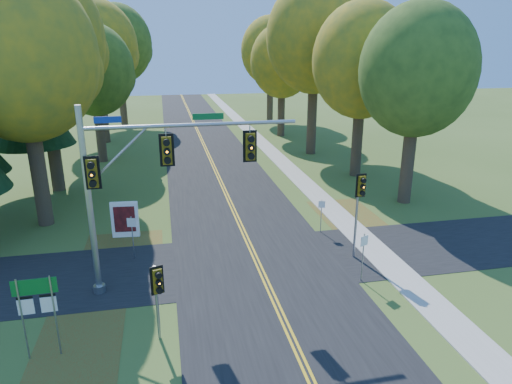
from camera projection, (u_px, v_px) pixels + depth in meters
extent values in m
plane|color=#3D541D|center=(266.00, 281.00, 20.43)|extent=(160.00, 160.00, 0.00)
cube|color=black|center=(266.00, 281.00, 20.43)|extent=(8.00, 160.00, 0.02)
cube|color=black|center=(257.00, 261.00, 22.29)|extent=(60.00, 6.00, 0.02)
cube|color=gold|center=(264.00, 281.00, 20.40)|extent=(0.10, 160.00, 0.01)
cube|color=gold|center=(268.00, 281.00, 20.44)|extent=(0.10, 160.00, 0.01)
cube|color=#9E998E|center=(393.00, 268.00, 21.61)|extent=(1.60, 160.00, 0.06)
cube|color=brown|center=(122.00, 255.00, 22.92)|extent=(4.00, 6.00, 0.00)
cube|color=brown|center=(354.00, 221.00, 27.32)|extent=(3.50, 8.00, 0.00)
cube|color=brown|center=(79.00, 343.00, 16.20)|extent=(3.00, 5.00, 0.00)
cylinder|color=#38281C|center=(38.00, 169.00, 25.91)|extent=(0.86, 0.86, 6.75)
ellipsoid|color=#B78D18|center=(21.00, 56.00, 24.00)|extent=(8.00, 8.00, 9.20)
sphere|color=#B78D18|center=(60.00, 70.00, 25.67)|extent=(4.80, 4.80, 4.80)
cylinder|color=#38281C|center=(408.00, 158.00, 29.79)|extent=(0.83, 0.83, 6.08)
ellipsoid|color=#4F7123|center=(418.00, 70.00, 28.06)|extent=(7.20, 7.20, 8.28)
sphere|color=#4F7123|center=(428.00, 80.00, 29.57)|extent=(4.32, 4.32, 4.32)
sphere|color=#4F7123|center=(406.00, 58.00, 26.93)|extent=(3.96, 3.96, 3.96)
cylinder|color=#38281C|center=(52.00, 140.00, 32.12)|extent=(0.89, 0.89, 7.42)
ellipsoid|color=#B78D18|center=(38.00, 39.00, 30.03)|extent=(8.60, 8.60, 9.89)
sphere|color=#B78D18|center=(71.00, 52.00, 31.83)|extent=(5.16, 5.16, 5.16)
sphere|color=#B78D18|center=(7.00, 24.00, 28.68)|extent=(4.73, 4.73, 4.73)
cylinder|color=#38281C|center=(357.00, 137.00, 35.97)|extent=(0.84, 0.84, 6.30)
ellipsoid|color=#B78D18|center=(363.00, 60.00, 34.17)|extent=(7.60, 7.60, 8.74)
sphere|color=#B78D18|center=(374.00, 70.00, 35.76)|extent=(4.56, 4.56, 4.56)
sphere|color=#B78D18|center=(351.00, 50.00, 32.97)|extent=(4.18, 4.18, 4.18)
cylinder|color=#38281C|center=(100.00, 130.00, 40.45)|extent=(0.81, 0.81, 5.62)
ellipsoid|color=#4F7123|center=(94.00, 70.00, 38.84)|extent=(6.80, 6.80, 7.82)
sphere|color=#4F7123|center=(112.00, 77.00, 40.26)|extent=(4.08, 4.08, 4.08)
sphere|color=#4F7123|center=(77.00, 62.00, 37.77)|extent=(3.74, 3.74, 3.74)
cylinder|color=#38281C|center=(312.00, 114.00, 43.10)|extent=(0.90, 0.90, 7.65)
ellipsoid|color=#B78D18|center=(315.00, 37.00, 40.95)|extent=(8.80, 8.80, 10.12)
sphere|color=#B78D18|center=(328.00, 47.00, 42.79)|extent=(5.28, 5.28, 5.28)
sphere|color=#B78D18|center=(302.00, 26.00, 39.57)|extent=(4.84, 4.84, 4.84)
cylinder|color=#38281C|center=(103.00, 110.00, 48.23)|extent=(0.87, 0.87, 6.98)
ellipsoid|color=#B78D18|center=(97.00, 47.00, 46.26)|extent=(8.20, 8.20, 9.43)
sphere|color=#B78D18|center=(115.00, 55.00, 47.97)|extent=(4.92, 4.92, 4.92)
sphere|color=#B78D18|center=(80.00, 38.00, 44.97)|extent=(4.51, 4.51, 4.51)
cylinder|color=#38281C|center=(281.00, 110.00, 51.83)|extent=(0.82, 0.82, 5.85)
ellipsoid|color=#B78D18|center=(282.00, 61.00, 50.16)|extent=(7.00, 7.00, 8.05)
sphere|color=#B78D18|center=(292.00, 67.00, 51.62)|extent=(4.20, 4.20, 4.20)
sphere|color=#B78D18|center=(273.00, 55.00, 49.06)|extent=(3.85, 3.85, 3.85)
cylinder|color=#38281C|center=(122.00, 97.00, 58.58)|extent=(0.88, 0.88, 7.20)
ellipsoid|color=#4F7123|center=(118.00, 44.00, 56.55)|extent=(8.40, 8.40, 9.66)
sphere|color=#4F7123|center=(133.00, 51.00, 58.30)|extent=(5.04, 5.04, 5.04)
sphere|color=#4F7123|center=(104.00, 36.00, 55.23)|extent=(4.62, 4.62, 4.62)
cylinder|color=#38281C|center=(270.00, 97.00, 61.92)|extent=(0.85, 0.85, 6.53)
ellipsoid|color=#B78D18|center=(270.00, 51.00, 60.06)|extent=(7.80, 7.80, 8.97)
sphere|color=#B78D18|center=(280.00, 57.00, 61.69)|extent=(4.68, 4.68, 4.68)
sphere|color=#B78D18|center=(262.00, 45.00, 58.83)|extent=(4.29, 4.29, 4.29)
cylinder|color=#38281C|center=(38.00, 169.00, 32.32)|extent=(0.50, 0.50, 3.42)
cone|color=black|center=(28.00, 106.00, 30.95)|extent=(5.60, 5.60, 5.45)
cone|color=black|center=(19.00, 45.00, 29.74)|extent=(4.57, 4.57, 5.45)
cylinder|color=#9CA1A5|center=(89.00, 205.00, 18.32)|extent=(0.25, 0.25, 7.96)
cylinder|color=#9CA1A5|center=(100.00, 289.00, 19.50)|extent=(0.50, 0.50, 0.34)
cylinder|color=#9CA1A5|center=(193.00, 125.00, 18.23)|extent=(8.53, 0.27, 0.16)
cylinder|color=#9CA1A5|center=(117.00, 156.00, 17.97)|extent=(2.57, 0.14, 2.35)
cylinder|color=#9CA1A5|center=(166.00, 131.00, 18.08)|extent=(0.05, 0.05, 0.41)
cube|color=#72590C|center=(167.00, 150.00, 18.32)|extent=(0.39, 0.35, 1.14)
cube|color=black|center=(167.00, 150.00, 18.32)|extent=(0.59, 0.04, 1.34)
sphere|color=orange|center=(167.00, 152.00, 18.07)|extent=(0.20, 0.20, 0.20)
cylinder|color=black|center=(166.00, 143.00, 17.96)|extent=(0.28, 0.19, 0.27)
cylinder|color=black|center=(167.00, 152.00, 18.07)|extent=(0.28, 0.19, 0.27)
cylinder|color=black|center=(168.00, 160.00, 18.19)|extent=(0.28, 0.19, 0.27)
cylinder|color=#9CA1A5|center=(250.00, 128.00, 18.77)|extent=(0.05, 0.05, 0.41)
cube|color=#72590C|center=(250.00, 146.00, 19.01)|extent=(0.39, 0.35, 1.14)
cube|color=black|center=(250.00, 146.00, 19.01)|extent=(0.59, 0.04, 1.34)
sphere|color=orange|center=(251.00, 148.00, 18.77)|extent=(0.20, 0.20, 0.20)
cylinder|color=black|center=(251.00, 139.00, 18.65)|extent=(0.28, 0.19, 0.27)
cylinder|color=black|center=(251.00, 148.00, 18.77)|extent=(0.28, 0.19, 0.27)
cylinder|color=black|center=(251.00, 156.00, 18.88)|extent=(0.28, 0.19, 0.27)
cube|color=#72590C|center=(93.00, 173.00, 17.79)|extent=(0.39, 0.35, 1.14)
cube|color=black|center=(93.00, 173.00, 17.79)|extent=(0.59, 0.04, 1.34)
sphere|color=orange|center=(92.00, 175.00, 17.55)|extent=(0.20, 0.20, 0.20)
cylinder|color=black|center=(91.00, 165.00, 17.44)|extent=(0.28, 0.19, 0.27)
cylinder|color=black|center=(92.00, 175.00, 17.55)|extent=(0.28, 0.19, 0.27)
cylinder|color=black|center=(93.00, 184.00, 17.66)|extent=(0.28, 0.19, 0.27)
cube|color=navy|center=(108.00, 120.00, 17.47)|extent=(1.02, 0.06, 0.25)
cube|color=#0C5926|center=(208.00, 116.00, 18.26)|extent=(1.25, 0.06, 0.25)
cylinder|color=#94959C|center=(356.00, 217.00, 22.13)|extent=(0.12, 0.12, 4.29)
cube|color=#72590C|center=(361.00, 185.00, 21.42)|extent=(0.35, 0.31, 0.97)
cube|color=black|center=(361.00, 185.00, 21.42)|extent=(0.51, 0.06, 1.15)
sphere|color=orange|center=(363.00, 187.00, 21.21)|extent=(0.18, 0.18, 0.18)
cylinder|color=black|center=(364.00, 180.00, 21.11)|extent=(0.24, 0.17, 0.23)
cylinder|color=black|center=(363.00, 187.00, 21.21)|extent=(0.24, 0.17, 0.23)
cylinder|color=black|center=(363.00, 193.00, 21.31)|extent=(0.24, 0.17, 0.23)
cylinder|color=#9C9FA5|center=(157.00, 303.00, 16.06)|extent=(0.11, 0.11, 2.90)
cube|color=#72590C|center=(157.00, 280.00, 15.59)|extent=(0.38, 0.36, 0.91)
cube|color=black|center=(157.00, 280.00, 15.59)|extent=(0.45, 0.18, 1.07)
sphere|color=orange|center=(159.00, 283.00, 15.42)|extent=(0.16, 0.16, 0.16)
cylinder|color=black|center=(158.00, 275.00, 15.33)|extent=(0.25, 0.21, 0.22)
cylinder|color=black|center=(159.00, 283.00, 15.42)|extent=(0.25, 0.21, 0.22)
cylinder|color=black|center=(160.00, 290.00, 15.51)|extent=(0.25, 0.21, 0.22)
cylinder|color=gray|center=(23.00, 320.00, 14.97)|extent=(0.06, 0.06, 3.01)
cylinder|color=gray|center=(55.00, 316.00, 15.20)|extent=(0.06, 0.06, 3.01)
cube|color=#0D611E|center=(34.00, 287.00, 14.75)|extent=(1.40, 0.09, 0.55)
cube|color=silver|center=(34.00, 287.00, 14.75)|extent=(1.20, 0.05, 0.08)
cube|color=silver|center=(26.00, 307.00, 14.89)|extent=(0.50, 0.06, 0.55)
cube|color=black|center=(24.00, 298.00, 14.79)|extent=(0.50, 0.02, 0.10)
cube|color=silver|center=(49.00, 304.00, 15.05)|extent=(0.50, 0.06, 0.55)
cube|color=black|center=(47.00, 295.00, 14.95)|extent=(0.50, 0.02, 0.10)
cube|color=white|center=(125.00, 220.00, 24.87)|extent=(1.47, 0.33, 2.02)
cube|color=maroon|center=(125.00, 219.00, 24.75)|extent=(1.12, 0.13, 1.46)
cube|color=white|center=(116.00, 234.00, 25.07)|extent=(0.10, 0.10, 0.34)
cube|color=white|center=(137.00, 233.00, 25.19)|extent=(0.10, 0.10, 0.34)
cylinder|color=gray|center=(321.00, 216.00, 25.46)|extent=(0.04, 0.04, 1.94)
cube|color=silver|center=(322.00, 204.00, 25.22)|extent=(0.37, 0.07, 0.40)
cylinder|color=gray|center=(363.00, 258.00, 20.13)|extent=(0.05, 0.05, 2.29)
cube|color=white|center=(364.00, 241.00, 19.85)|extent=(0.41, 0.21, 0.47)
cylinder|color=gray|center=(133.00, 237.00, 22.36)|extent=(0.05, 0.05, 2.19)
cube|color=silver|center=(131.00, 223.00, 22.09)|extent=(0.41, 0.13, 0.45)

